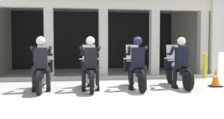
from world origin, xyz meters
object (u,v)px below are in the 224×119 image
Objects in this scene: motorcycle_far_right at (177,71)px; police_officer_far_right at (181,58)px; motorcycle_center_right at (135,72)px; police_officer_center_right at (138,58)px; motorcycle_center_left at (90,73)px; police_officer_center_left at (90,59)px; motorcycle_far_left at (42,73)px; traffic_cone_flank at (216,78)px; police_officer_far_left at (41,59)px; bollard_kerbside at (205,66)px.

police_officer_far_right is (-0.00, -0.28, 0.44)m from motorcycle_far_right.
police_officer_center_right is at bearing -72.80° from motorcycle_center_right.
police_officer_center_left is at bearing -77.75° from motorcycle_center_left.
motorcycle_far_right is (4.22, 0.03, 0.00)m from motorcycle_far_left.
police_officer_far_right is 2.69× the size of traffic_cone_flank.
motorcycle_far_right is at bearing 14.53° from motorcycle_center_left.
police_officer_far_left is 1.49m from motorcycle_center_left.
motorcycle_far_right reaches higher than traffic_cone_flank.
police_officer_center_right is at bearing 11.83° from police_officer_center_left.
motorcycle_far_left is at bearing -170.02° from police_officer_center_right.
police_officer_center_right and police_officer_far_right have the same top height.
police_officer_center_left is at bearing -163.22° from police_officer_center_right.
motorcycle_center_right is (1.41, -0.02, 0.00)m from motorcycle_center_left.
police_officer_far_left and police_officer_far_right have the same top height.
traffic_cone_flank is (4.03, 0.19, -0.65)m from police_officer_center_left.
motorcycle_far_right is (2.81, 0.38, -0.44)m from police_officer_center_left.
motorcycle_far_left is 2.03× the size of bollard_kerbside.
police_officer_far_right reaches higher than motorcycle_center_right.
police_officer_center_right is 2.72m from traffic_cone_flank.
traffic_cone_flank is at bearing 2.47° from motorcycle_far_right.
motorcycle_far_left is 1.00× the size of motorcycle_center_left.
police_officer_center_right is 1.53m from motorcycle_far_right.
traffic_cone_flank is at bearing 15.22° from police_officer_center_left.
motorcycle_center_left is 1.00× the size of motorcycle_far_right.
motorcycle_far_left and motorcycle_far_right have the same top height.
motorcycle_center_left is 0.52m from police_officer_center_left.
police_officer_center_left is 2.87m from motorcycle_far_right.
motorcycle_center_left is 2.81m from motorcycle_far_right.
police_officer_far_right is (1.40, -0.17, 0.44)m from motorcycle_center_right.
police_officer_far_right is (2.81, 0.10, 0.00)m from police_officer_center_left.
bollard_kerbside is (3.37, 2.05, -0.00)m from motorcycle_center_right.
police_officer_center_right reaches higher than motorcycle_center_left.
police_officer_far_right is (1.41, 0.12, 0.00)m from police_officer_center_right.
police_officer_center_right is 4.13m from bollard_kerbside.
motorcycle_center_left is 1.50m from police_officer_center_right.
police_officer_far_left is 6.60m from bollard_kerbside.
motorcycle_center_right is 1.48m from police_officer_far_right.
traffic_cone_flank is at bearing 11.62° from police_officer_far_left.
police_officer_center_left is at bearing -166.60° from police_officer_far_right.
police_officer_center_right is at bearing -175.48° from traffic_cone_flank.
police_officer_center_left is 4.09m from traffic_cone_flank.
motorcycle_far_right is 1.25m from traffic_cone_flank.
motorcycle_far_right is 2.76m from bollard_kerbside.
motorcycle_far_left is 6.49m from bollard_kerbside.
police_officer_far_left is at bearing -178.71° from traffic_cone_flank.
motorcycle_far_right is at bearing -135.45° from bollard_kerbside.
motorcycle_center_right is 1.00× the size of motorcycle_far_right.
police_officer_far_left is (-0.00, -0.28, 0.44)m from motorcycle_far_left.
traffic_cone_flank is 2.26m from bollard_kerbside.
police_officer_far_left is 2.85m from motorcycle_center_right.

